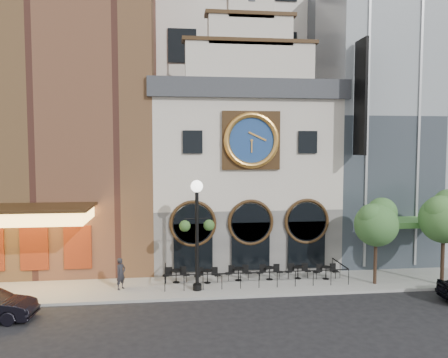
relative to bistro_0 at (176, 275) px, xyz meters
The scene contains 17 objects.
ground 5.44m from the bistro_0, 30.37° to the right, with size 120.00×120.00×0.00m, color black.
sidewalk 4.70m from the bistro_0, ahead, with size 44.00×5.00×0.15m, color gray.
clock_building 9.20m from the bistro_0, 47.50° to the left, with size 12.60×8.78×18.65m.
theater_building 16.29m from the bistro_0, 139.08° to the left, with size 14.00×15.60×25.00m.
retail_building 21.34m from the bistro_0, 22.33° to the left, with size 14.00×14.40×20.00m.
office_tower 26.38m from the bistro_0, 74.88° to the left, with size 20.00×16.00×40.00m, color silver.
cafe_railing 4.67m from the bistro_0, ahead, with size 10.60×2.60×0.90m, color black, non-canonical shape.
bistro_0 is the anchor object (origin of this frame).
bistro_1 1.85m from the bistro_0, ahead, with size 1.58×0.68×0.90m.
bistro_2 3.72m from the bistro_0, ahead, with size 1.58×0.68×0.90m.
bistro_3 5.61m from the bistro_0, ahead, with size 1.58×0.68×0.90m.
bistro_4 7.37m from the bistro_0, ahead, with size 1.58×0.68×0.90m.
bistro_5 9.03m from the bistro_0, ahead, with size 1.58×0.68×0.90m.
pedestrian 3.23m from the bistro_0, 165.09° to the right, with size 0.65×0.42×1.77m, color black.
lamppost 3.85m from the bistro_0, 52.08° to the right, with size 1.97×0.72×6.17m.
tree_left 12.15m from the bistro_0, ahead, with size 2.61×2.52×5.03m.
tree_right 15.97m from the bistro_0, ahead, with size 2.88×2.78×5.55m.
Camera 1 is at (-4.82, -22.66, 8.08)m, focal length 35.00 mm.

